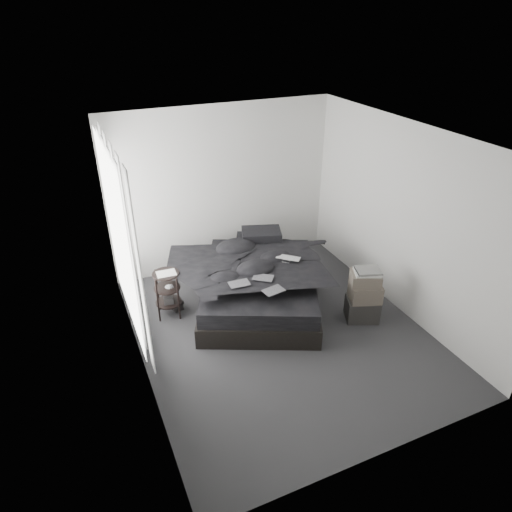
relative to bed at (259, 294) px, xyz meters
name	(u,v)px	position (x,y,z in m)	size (l,w,h in m)	color
floor	(280,331)	(-0.02, -0.73, -0.14)	(3.60, 4.20, 0.01)	#303033
ceiling	(286,138)	(-0.02, -0.73, 2.46)	(3.60, 4.20, 0.01)	white
wall_back	(223,189)	(-0.02, 1.37, 1.16)	(3.60, 0.01, 2.60)	silver
wall_front	(396,353)	(-0.02, -2.83, 1.16)	(3.60, 0.01, 2.60)	silver
wall_left	(132,278)	(-1.82, -0.73, 1.16)	(0.01, 4.20, 2.60)	silver
wall_right	(403,220)	(1.78, -0.73, 1.16)	(0.01, 4.20, 2.60)	silver
window_left	(119,238)	(-1.80, 0.17, 1.21)	(0.02, 2.00, 2.30)	white
curtain_left	(124,243)	(-1.75, 0.17, 1.14)	(0.06, 2.12, 2.48)	white
bed	(259,294)	(0.00, 0.00, 0.00)	(1.60, 2.11, 0.29)	black
mattress	(259,279)	(0.00, 0.00, 0.26)	(1.53, 2.05, 0.23)	black
duvet	(259,267)	(-0.02, -0.05, 0.49)	(1.56, 1.80, 0.25)	black
pillow_lower	(257,242)	(0.30, 0.76, 0.44)	(0.63, 0.43, 0.14)	black
pillow_upper	(261,234)	(0.35, 0.72, 0.58)	(0.59, 0.41, 0.13)	black
laptop	(287,255)	(0.37, -0.12, 0.63)	(0.34, 0.22, 0.03)	silver
comic_a	(239,279)	(-0.47, -0.40, 0.62)	(0.27, 0.17, 0.01)	black
comic_b	(263,272)	(-0.13, -0.39, 0.62)	(0.27, 0.17, 0.01)	black
comic_c	(274,285)	(-0.13, -0.73, 0.63)	(0.27, 0.17, 0.01)	black
side_stand	(168,294)	(-1.27, 0.25, 0.19)	(0.36, 0.36, 0.67)	black
papers	(166,274)	(-1.27, 0.24, 0.53)	(0.26, 0.19, 0.01)	white
floor_books	(176,304)	(-1.16, 0.35, -0.07)	(0.14, 0.20, 0.14)	black
box_lower	(362,309)	(1.14, -0.92, 0.02)	(0.43, 0.34, 0.32)	#242424
box_mid	(365,292)	(1.15, -0.93, 0.30)	(0.40, 0.32, 0.24)	#595046
box_upper	(366,279)	(1.13, -0.92, 0.51)	(0.39, 0.31, 0.17)	#595046
art_book_white	(367,272)	(1.14, -0.92, 0.61)	(0.33, 0.26, 0.03)	silver
art_book_snake	(368,270)	(1.15, -0.93, 0.64)	(0.32, 0.25, 0.03)	silver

